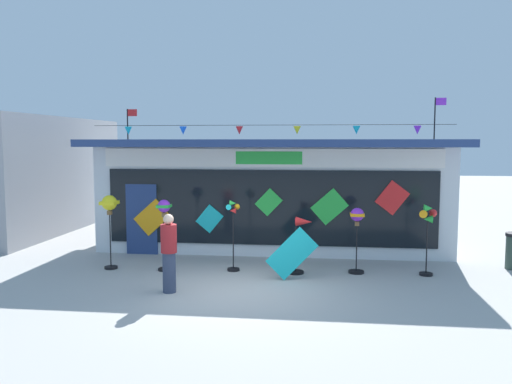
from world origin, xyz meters
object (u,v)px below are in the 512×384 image
(kite_shop_building, at_px, (275,191))
(person_mid_plaza, at_px, (169,253))
(wind_spinner_center_left, at_px, (233,229))
(display_kite_on_ground, at_px, (292,253))
(wind_spinner_center_right, at_px, (301,238))
(wind_spinner_far_left, at_px, (109,209))
(wind_spinner_left, at_px, (164,216))
(wind_spinner_right, at_px, (357,225))
(wind_spinner_far_right, at_px, (428,225))

(kite_shop_building, bearing_deg, person_mid_plaza, -107.24)
(wind_spinner_center_left, relative_size, display_kite_on_ground, 1.56)
(person_mid_plaza, height_order, display_kite_on_ground, person_mid_plaza)
(kite_shop_building, relative_size, wind_spinner_center_right, 7.54)
(wind_spinner_far_left, height_order, person_mid_plaza, wind_spinner_far_left)
(wind_spinner_center_right, bearing_deg, wind_spinner_center_left, 178.02)
(wind_spinner_center_left, bearing_deg, display_kite_on_ground, -23.01)
(person_mid_plaza, relative_size, display_kite_on_ground, 1.48)
(kite_shop_building, distance_m, person_mid_plaza, 6.02)
(wind_spinner_left, distance_m, wind_spinner_right, 4.72)
(wind_spinner_center_left, height_order, display_kite_on_ground, wind_spinner_center_left)
(wind_spinner_right, height_order, person_mid_plaza, person_mid_plaza)
(kite_shop_building, xyz_separation_m, wind_spinner_far_right, (3.94, -3.61, -0.42))
(wind_spinner_far_right, distance_m, display_kite_on_ground, 3.32)
(wind_spinner_left, bearing_deg, wind_spinner_center_right, 1.79)
(kite_shop_building, distance_m, wind_spinner_far_right, 5.36)
(wind_spinner_far_left, height_order, wind_spinner_right, wind_spinner_far_left)
(wind_spinner_right, bearing_deg, person_mid_plaza, -152.27)
(wind_spinner_far_left, bearing_deg, person_mid_plaza, -41.77)
(wind_spinner_center_left, xyz_separation_m, wind_spinner_far_right, (4.66, 0.10, 0.18))
(wind_spinner_center_left, distance_m, wind_spinner_center_right, 1.68)
(wind_spinner_far_left, distance_m, wind_spinner_center_left, 3.14)
(wind_spinner_right, bearing_deg, display_kite_on_ground, -152.88)
(wind_spinner_right, height_order, wind_spinner_far_right, wind_spinner_far_right)
(wind_spinner_left, height_order, wind_spinner_center_right, wind_spinner_left)
(wind_spinner_left, bearing_deg, wind_spinner_far_right, 2.40)
(wind_spinner_far_right, relative_size, display_kite_on_ground, 1.52)
(wind_spinner_left, bearing_deg, display_kite_on_ground, -8.38)
(wind_spinner_right, xyz_separation_m, display_kite_on_ground, (-1.53, -0.78, -0.57))
(wind_spinner_center_left, relative_size, person_mid_plaza, 1.05)
(wind_spinner_center_right, height_order, wind_spinner_far_right, wind_spinner_far_right)
(wind_spinner_center_left, bearing_deg, wind_spinner_far_left, -177.33)
(wind_spinner_left, xyz_separation_m, wind_spinner_center_right, (3.37, 0.11, -0.48))
(wind_spinner_right, xyz_separation_m, wind_spinner_far_right, (1.65, -0.05, 0.04))
(wind_spinner_far_left, height_order, display_kite_on_ground, wind_spinner_far_left)
(wind_spinner_center_left, relative_size, wind_spinner_right, 1.10)
(wind_spinner_far_left, height_order, wind_spinner_center_left, wind_spinner_far_left)
(kite_shop_building, xyz_separation_m, wind_spinner_far_left, (-3.83, -3.86, -0.14))
(display_kite_on_ground, bearing_deg, kite_shop_building, 99.97)
(wind_spinner_left, relative_size, person_mid_plaza, 1.06)
(wind_spinner_right, distance_m, wind_spinner_far_right, 1.65)
(wind_spinner_center_right, relative_size, wind_spinner_far_right, 0.81)
(wind_spinner_right, bearing_deg, wind_spinner_left, -176.17)
(person_mid_plaza, bearing_deg, kite_shop_building, 135.74)
(wind_spinner_center_left, relative_size, wind_spinner_far_right, 1.02)
(display_kite_on_ground, bearing_deg, wind_spinner_far_right, 13.01)
(wind_spinner_center_right, bearing_deg, person_mid_plaza, -144.69)
(wind_spinner_far_right, bearing_deg, wind_spinner_left, -177.60)
(wind_spinner_left, bearing_deg, wind_spinner_right, 3.83)
(wind_spinner_left, bearing_deg, wind_spinner_far_left, 179.24)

